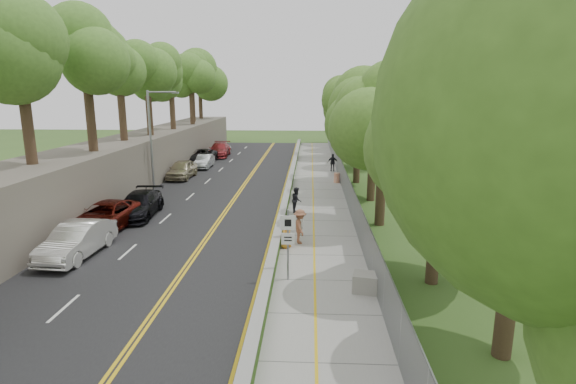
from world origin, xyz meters
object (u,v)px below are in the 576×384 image
(painter_0, at_px, (286,232))
(person_far, at_px, (333,163))
(signpost, at_px, (288,237))
(streetlight, at_px, (153,134))
(construction_barrel, at_px, (337,178))
(car_1, at_px, (77,240))
(car_2, at_px, (106,216))
(concrete_block, at_px, (367,283))

(painter_0, relative_size, person_far, 0.94)
(signpost, bearing_deg, streetlight, 124.08)
(painter_0, bearing_deg, construction_barrel, 6.61)
(construction_barrel, bearing_deg, car_1, -126.30)
(car_1, height_order, painter_0, painter_0)
(streetlight, distance_m, signpost, 20.72)
(construction_barrel, xyz_separation_m, painter_0, (-3.55, -16.89, 0.41))
(construction_barrel, distance_m, car_2, 20.12)
(construction_barrel, distance_m, painter_0, 17.27)
(car_2, bearing_deg, construction_barrel, 50.29)
(car_1, height_order, car_2, car_1)
(construction_barrel, distance_m, person_far, 5.59)
(construction_barrel, bearing_deg, concrete_block, -90.00)
(concrete_block, height_order, painter_0, painter_0)
(car_1, xyz_separation_m, car_2, (-0.55, 4.39, -0.04))
(concrete_block, bearing_deg, signpost, 163.15)
(signpost, bearing_deg, car_1, 167.58)
(painter_0, bearing_deg, signpost, -157.25)
(concrete_block, bearing_deg, streetlight, 129.36)
(concrete_block, xyz_separation_m, person_far, (-0.10, 27.47, 0.51))
(streetlight, relative_size, construction_barrel, 9.34)
(concrete_block, bearing_deg, car_2, 151.67)
(car_1, distance_m, car_2, 4.42)
(construction_barrel, bearing_deg, car_2, -135.00)
(car_2, bearing_deg, person_far, 59.79)
(signpost, xyz_separation_m, painter_0, (-0.30, 4.02, -1.08))
(car_1, bearing_deg, person_far, 63.42)
(car_1, xyz_separation_m, painter_0, (10.12, 1.72, 0.02))
(painter_0, bearing_deg, concrete_block, -126.15)
(signpost, distance_m, person_far, 26.69)
(construction_barrel, bearing_deg, streetlight, -165.23)
(signpost, relative_size, car_2, 0.55)
(construction_barrel, height_order, painter_0, painter_0)
(construction_barrel, height_order, car_2, car_2)
(signpost, xyz_separation_m, concrete_block, (3.25, -0.98, -1.54))
(streetlight, bearing_deg, signpost, -55.92)
(signpost, xyz_separation_m, person_far, (3.15, 26.48, -1.03))
(streetlight, distance_m, concrete_block, 23.66)
(streetlight, xyz_separation_m, car_2, (0.54, -10.33, -3.81))
(car_2, distance_m, person_far, 24.32)
(streetlight, distance_m, construction_barrel, 15.82)
(car_2, height_order, painter_0, painter_0)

